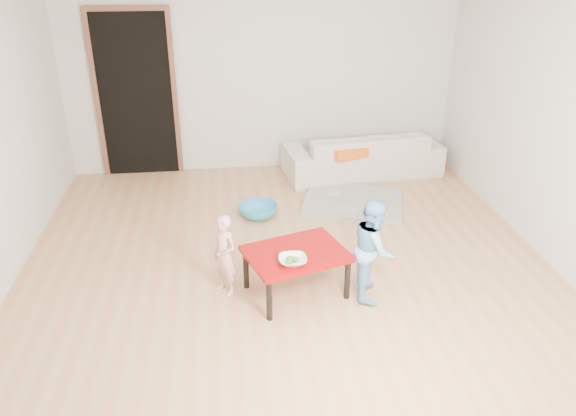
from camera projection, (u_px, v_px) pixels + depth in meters
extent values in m
cube|color=#BD7C51|center=(286.00, 259.00, 5.46)|extent=(5.00, 5.00, 0.01)
cube|color=beige|center=(262.00, 71.00, 7.13)|extent=(5.00, 0.02, 2.60)
cube|color=beige|center=(554.00, 121.00, 5.17)|extent=(0.02, 5.00, 2.60)
imported|color=beige|center=(362.00, 153.00, 7.30)|extent=(2.08, 1.02, 0.59)
cube|color=orange|center=(346.00, 150.00, 6.97)|extent=(0.59, 0.56, 0.13)
imported|color=white|center=(293.00, 260.00, 4.59)|extent=(0.23, 0.23, 0.06)
imported|color=#DD6471|center=(224.00, 255.00, 4.81)|extent=(0.31, 0.32, 0.73)
imported|color=#67A8F0|center=(374.00, 249.00, 4.74)|extent=(0.43, 0.50, 0.91)
imported|color=teal|center=(258.00, 211.00, 6.27)|extent=(0.44, 0.44, 0.14)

